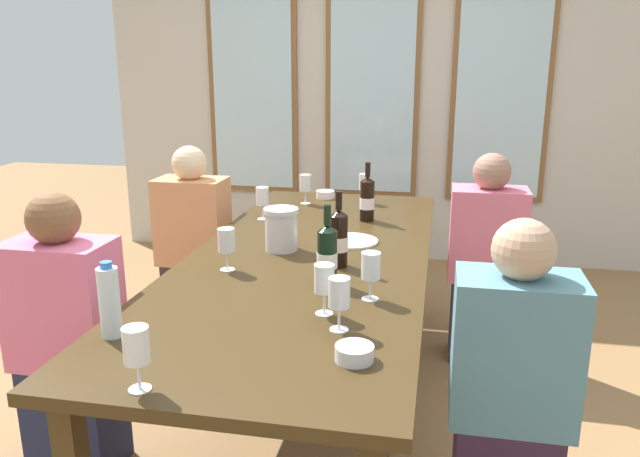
# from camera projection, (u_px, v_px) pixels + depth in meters

# --- Properties ---
(ground_plane) EXTENTS (12.00, 12.00, 0.00)m
(ground_plane) POSITION_uv_depth(u_px,v_px,m) (309.00, 406.00, 2.87)
(ground_plane) COLOR olive
(back_wall_with_windows) EXTENTS (4.23, 0.10, 2.90)m
(back_wall_with_windows) POSITION_uv_depth(u_px,v_px,m) (373.00, 74.00, 4.72)
(back_wall_with_windows) COLOR beige
(back_wall_with_windows) RESTS_ON ground
(dining_table) EXTENTS (1.03, 2.55, 0.74)m
(dining_table) POSITION_uv_depth(u_px,v_px,m) (309.00, 268.00, 2.69)
(dining_table) COLOR #3B2A13
(dining_table) RESTS_ON ground
(white_plate_0) EXTENTS (0.26, 0.26, 0.01)m
(white_plate_0) POSITION_uv_depth(u_px,v_px,m) (350.00, 241.00, 2.87)
(white_plate_0) COLOR white
(white_plate_0) RESTS_ON dining_table
(metal_pitcher) EXTENTS (0.16, 0.16, 0.19)m
(metal_pitcher) POSITION_uv_depth(u_px,v_px,m) (281.00, 229.00, 2.72)
(metal_pitcher) COLOR silver
(metal_pitcher) RESTS_ON dining_table
(wine_bottle_0) EXTENTS (0.08, 0.08, 0.31)m
(wine_bottle_0) POSITION_uv_depth(u_px,v_px,m) (338.00, 238.00, 2.50)
(wine_bottle_0) COLOR black
(wine_bottle_0) RESTS_ON dining_table
(wine_bottle_1) EXTENTS (0.08, 0.08, 0.31)m
(wine_bottle_1) POSITION_uv_depth(u_px,v_px,m) (327.00, 254.00, 2.31)
(wine_bottle_1) COLOR black
(wine_bottle_1) RESTS_ON dining_table
(wine_bottle_2) EXTENTS (0.08, 0.08, 0.31)m
(wine_bottle_2) POSITION_uv_depth(u_px,v_px,m) (367.00, 199.00, 3.22)
(wine_bottle_2) COLOR black
(wine_bottle_2) RESTS_ON dining_table
(tasting_bowl_0) EXTENTS (0.11, 0.11, 0.04)m
(tasting_bowl_0) POSITION_uv_depth(u_px,v_px,m) (354.00, 353.00, 1.73)
(tasting_bowl_0) COLOR white
(tasting_bowl_0) RESTS_ON dining_table
(tasting_bowl_1) EXTENTS (0.11, 0.11, 0.05)m
(tasting_bowl_1) POSITION_uv_depth(u_px,v_px,m) (325.00, 194.00, 3.77)
(tasting_bowl_1) COLOR white
(tasting_bowl_1) RESTS_ON dining_table
(water_bottle) EXTENTS (0.06, 0.06, 0.24)m
(water_bottle) POSITION_uv_depth(u_px,v_px,m) (109.00, 302.00, 1.86)
(water_bottle) COLOR white
(water_bottle) RESTS_ON dining_table
(wine_glass_0) EXTENTS (0.07, 0.07, 0.17)m
(wine_glass_0) POSITION_uv_depth(u_px,v_px,m) (305.00, 184.00, 3.59)
(wine_glass_0) COLOR white
(wine_glass_0) RESTS_ON dining_table
(wine_glass_1) EXTENTS (0.07, 0.07, 0.17)m
(wine_glass_1) POSITION_uv_depth(u_px,v_px,m) (324.00, 280.00, 2.02)
(wine_glass_1) COLOR white
(wine_glass_1) RESTS_ON dining_table
(wine_glass_2) EXTENTS (0.07, 0.07, 0.17)m
(wine_glass_2) POSITION_uv_depth(u_px,v_px,m) (136.00, 347.00, 1.55)
(wine_glass_2) COLOR white
(wine_glass_2) RESTS_ON dining_table
(wine_glass_3) EXTENTS (0.07, 0.07, 0.17)m
(wine_glass_3) POSITION_uv_depth(u_px,v_px,m) (262.00, 198.00, 3.24)
(wine_glass_3) COLOR white
(wine_glass_3) RESTS_ON dining_table
(wine_glass_4) EXTENTS (0.07, 0.07, 0.17)m
(wine_glass_4) POSITION_uv_depth(u_px,v_px,m) (365.00, 183.00, 3.61)
(wine_glass_4) COLOR white
(wine_glass_4) RESTS_ON dining_table
(wine_glass_5) EXTENTS (0.07, 0.07, 0.17)m
(wine_glass_5) POSITION_uv_depth(u_px,v_px,m) (371.00, 268.00, 2.15)
(wine_glass_5) COLOR white
(wine_glass_5) RESTS_ON dining_table
(wine_glass_6) EXTENTS (0.07, 0.07, 0.17)m
(wine_glass_6) POSITION_uv_depth(u_px,v_px,m) (226.00, 241.00, 2.45)
(wine_glass_6) COLOR white
(wine_glass_6) RESTS_ON dining_table
(wine_glass_7) EXTENTS (0.07, 0.07, 0.17)m
(wine_glass_7) POSITION_uv_depth(u_px,v_px,m) (339.00, 294.00, 1.90)
(wine_glass_7) COLOR white
(wine_glass_7) RESTS_ON dining_table
(seated_person_0) EXTENTS (0.38, 0.24, 1.11)m
(seated_person_0) POSITION_uv_depth(u_px,v_px,m) (68.00, 344.00, 2.32)
(seated_person_0) COLOR #222644
(seated_person_0) RESTS_ON ground
(seated_person_1) EXTENTS (0.38, 0.24, 1.11)m
(seated_person_1) POSITION_uv_depth(u_px,v_px,m) (510.00, 397.00, 1.96)
(seated_person_1) COLOR #3A2339
(seated_person_1) RESTS_ON ground
(seated_person_2) EXTENTS (0.38, 0.24, 1.11)m
(seated_person_2) POSITION_uv_depth(u_px,v_px,m) (194.00, 249.00, 3.47)
(seated_person_2) COLOR #36252C
(seated_person_2) RESTS_ON ground
(seated_person_3) EXTENTS (0.38, 0.24, 1.11)m
(seated_person_3) POSITION_uv_depth(u_px,v_px,m) (485.00, 264.00, 3.22)
(seated_person_3) COLOR #302D3E
(seated_person_3) RESTS_ON ground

